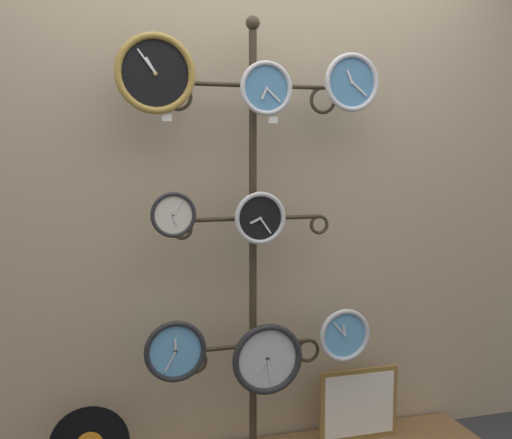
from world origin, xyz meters
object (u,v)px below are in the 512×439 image
Objects in this scene: clock_bottom_center at (267,359)px; clock_top_center at (266,88)px; clock_bottom_left at (175,351)px; picture_frame at (359,404)px; display_stand at (253,307)px; clock_top_right at (351,83)px; clock_bottom_right at (344,335)px; clock_top_left at (155,73)px; clock_middle_center at (260,218)px; clock_middle_left at (173,215)px.

clock_top_center is at bearing 142.45° from clock_bottom_center.
picture_frame is (0.90, 0.08, -0.37)m from clock_bottom_left.
display_stand is 0.73m from picture_frame.
clock_top_right is 1.05× the size of clock_bottom_right.
clock_top_left is at bearing -166.77° from display_stand.
clock_bottom_center is at bearing -37.55° from clock_top_center.
clock_top_center reaches higher than clock_middle_center.
clock_bottom_center is at bearing -0.77° from clock_top_left.
clock_middle_left is at bearing 179.03° from clock_top_right.
display_stand is 0.44m from clock_bottom_right.
clock_top_right is (0.86, 0.01, -0.01)m from clock_top_left.
clock_top_left is at bearing -178.28° from clock_middle_center.
clock_top_center is 1.18m from clock_bottom_left.
display_stand reaches higher than clock_top_right.
clock_top_left is at bearing -175.62° from picture_frame.
picture_frame is at bearing 6.63° from clock_middle_center.
clock_bottom_left is at bearing 179.34° from clock_bottom_right.
clock_top_left is 1.80m from picture_frame.
clock_top_right is 1.34× the size of clock_middle_left.
clock_bottom_right is (0.40, -0.11, -0.13)m from display_stand.
clock_top_left is (-0.44, -0.10, 1.01)m from display_stand.
clock_bottom_center is at bearing 179.10° from clock_bottom_right.
clock_bottom_right is (-0.03, -0.02, -1.14)m from clock_top_right.
clock_top_left is at bearing 179.17° from clock_bottom_right.
clock_top_left is 0.47m from clock_top_center.
display_stand is at bearing 13.23° from clock_top_left.
clock_middle_left is at bearing 175.53° from clock_bottom_center.
picture_frame is at bearing 3.10° from clock_middle_left.
clock_top_right is 1.12× the size of clock_middle_center.
clock_top_center reaches higher than picture_frame.
clock_bottom_left is at bearing -2.82° from clock_top_left.
clock_bottom_right is 0.61× the size of picture_frame.
display_stand is 0.41m from clock_bottom_left.
clock_top_center is 0.55m from clock_middle_center.
display_stand is 8.83× the size of clock_middle_center.
clock_top_left is 0.74m from clock_middle_center.
clock_middle_center is at bearing 146.56° from clock_top_center.
clock_bottom_center is (0.03, -0.02, -0.63)m from clock_middle_center.
clock_middle_left reaches higher than clock_middle_center.
clock_middle_center is (-0.02, 0.01, -0.55)m from clock_top_center.
clock_top_left is 1.41× the size of clock_middle_center.
clock_top_center is 1.00× the size of clock_middle_center.
clock_top_right is at bearing 0.78° from clock_top_left.
clock_bottom_center is (-0.39, -0.02, -1.22)m from clock_top_right.
clock_middle_center is at bearing 179.78° from clock_top_right.
clock_top_right is 0.97× the size of clock_bottom_left.
clock_middle_left is at bearing -176.90° from picture_frame.
clock_top_left reaches higher than clock_bottom_right.
clock_middle_center is at bearing 2.49° from clock_bottom_left.
clock_top_right is at bearing 1.06° from clock_bottom_left.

